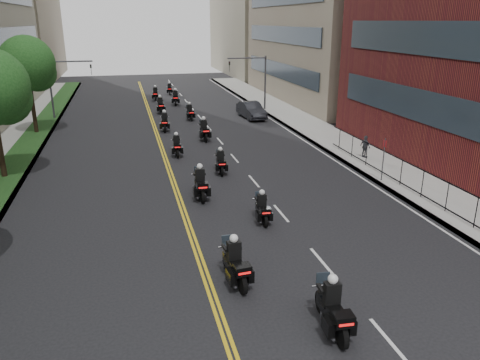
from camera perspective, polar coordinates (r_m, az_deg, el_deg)
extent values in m
cube|color=gray|center=(35.26, 13.41, 3.67)|extent=(4.00, 90.00, 0.15)
cube|color=#143413|center=(32.29, -26.40, 0.96)|extent=(2.00, 90.00, 0.04)
cube|color=#333F4C|center=(29.00, 24.56, 6.21)|extent=(0.12, 25.80, 1.80)
cube|color=#333F4C|center=(28.50, 25.67, 14.05)|extent=(0.12, 25.80, 1.80)
cube|color=#333F4C|center=(56.36, 4.73, 13.21)|extent=(0.12, 24.08, 1.80)
cube|color=#333F4C|center=(56.11, 4.85, 17.28)|extent=(0.12, 24.08, 1.80)
cube|color=#333F4C|center=(54.41, -25.01, 11.35)|extent=(0.12, 24.08, 1.80)
cube|color=#333F4C|center=(54.15, -25.62, 15.52)|extent=(0.12, 24.08, 1.80)
cube|color=black|center=(23.92, 25.57, -1.11)|extent=(0.05, 28.00, 0.05)
cube|color=black|center=(24.35, 25.14, -3.99)|extent=(0.05, 28.00, 0.05)
sphere|color=#194617|center=(30.63, -26.76, 8.88)|extent=(3.08, 3.08, 3.08)
cylinder|color=black|center=(42.30, -23.99, 8.68)|extent=(0.32, 0.32, 5.39)
sphere|color=#194617|center=(41.95, -24.56, 12.81)|extent=(4.40, 4.40, 4.40)
sphere|color=#194617|center=(42.31, -23.51, 11.93)|extent=(3.08, 3.08, 3.08)
cylinder|color=#3F3F44|center=(49.72, 3.08, 11.68)|extent=(0.18, 0.18, 5.60)
cylinder|color=#3F3F44|center=(48.92, 0.82, 14.65)|extent=(4.00, 0.14, 0.14)
imported|color=black|center=(48.56, -1.30, 13.66)|extent=(0.16, 0.20, 1.00)
cylinder|color=#3F3F44|center=(48.05, -22.06, 10.10)|extent=(0.18, 0.18, 5.60)
cylinder|color=#3F3F44|center=(47.55, -20.01, 13.43)|extent=(4.00, 0.14, 0.14)
imported|color=black|center=(47.47, -17.69, 12.69)|extent=(0.16, 0.20, 1.00)
cylinder|color=black|center=(14.55, 12.32, -18.10)|extent=(0.20, 0.76, 0.75)
cylinder|color=black|center=(15.88, 9.85, -14.43)|extent=(0.20, 0.76, 0.75)
cube|color=black|center=(15.03, 11.10, -15.22)|extent=(0.55, 1.52, 0.44)
cube|color=silver|center=(15.21, 10.96, -15.90)|extent=(0.46, 0.63, 0.33)
cube|color=black|center=(14.21, 12.49, -16.25)|extent=(0.60, 0.50, 0.35)
cube|color=red|center=(14.05, 12.85, -16.84)|extent=(0.44, 0.06, 0.08)
cube|color=black|center=(14.77, 11.16, -13.33)|extent=(0.50, 0.34, 0.68)
sphere|color=white|center=(14.54, 11.26, -11.76)|extent=(0.32, 0.32, 0.32)
cylinder|color=black|center=(16.58, 0.30, -12.56)|extent=(0.22, 0.75, 0.74)
cylinder|color=black|center=(18.02, -1.56, -9.81)|extent=(0.22, 0.75, 0.74)
cube|color=black|center=(17.14, -0.68, -10.25)|extent=(0.59, 1.51, 0.44)
cube|color=silver|center=(17.31, -0.73, -10.89)|extent=(0.47, 0.63, 0.33)
cube|color=black|center=(16.29, 0.30, -10.86)|extent=(0.61, 0.51, 0.35)
cube|color=red|center=(16.12, 0.57, -11.31)|extent=(0.44, 0.07, 0.08)
cube|color=black|center=(16.93, -0.74, -8.54)|extent=(0.51, 0.35, 0.68)
sphere|color=white|center=(16.73, -0.76, -7.13)|extent=(0.32, 0.32, 0.32)
cylinder|color=black|center=(21.54, 3.10, -4.99)|extent=(0.18, 0.64, 0.63)
cylinder|color=black|center=(22.87, 2.29, -3.51)|extent=(0.18, 0.64, 0.63)
cube|color=black|center=(22.10, 2.69, -3.61)|extent=(0.48, 1.27, 0.37)
cube|color=silver|center=(22.23, 2.66, -4.07)|extent=(0.39, 0.53, 0.28)
cube|color=black|center=(21.35, 3.12, -3.81)|extent=(0.51, 0.42, 0.30)
cube|color=red|center=(21.19, 3.23, -4.05)|extent=(0.37, 0.06, 0.06)
cube|color=black|center=(21.97, 2.68, -2.45)|extent=(0.42, 0.29, 0.57)
sphere|color=white|center=(21.84, 2.69, -1.50)|extent=(0.27, 0.27, 0.27)
cylinder|color=black|center=(24.33, -4.57, -1.99)|extent=(0.18, 0.76, 0.76)
cylinder|color=black|center=(25.98, -5.08, -0.62)|extent=(0.18, 0.76, 0.76)
cube|color=black|center=(25.05, -4.86, -0.61)|extent=(0.52, 1.52, 0.44)
cube|color=silver|center=(25.19, -4.86, -1.12)|extent=(0.44, 0.63, 0.33)
cube|color=black|center=(24.13, -4.61, -0.71)|extent=(0.59, 0.49, 0.36)
cube|color=red|center=(23.92, -4.54, -0.94)|extent=(0.45, 0.05, 0.08)
cube|color=black|center=(24.92, -4.91, 0.63)|extent=(0.50, 0.33, 0.69)
sphere|color=white|center=(24.79, -4.94, 1.66)|extent=(0.32, 0.32, 0.32)
cylinder|color=black|center=(28.48, -2.22, 1.10)|extent=(0.20, 0.67, 0.66)
cylinder|color=black|center=(29.95, -2.53, 2.00)|extent=(0.20, 0.67, 0.66)
cube|color=black|center=(29.13, -2.39, 2.07)|extent=(0.53, 1.34, 0.39)
cube|color=silver|center=(29.25, -2.39, 1.68)|extent=(0.42, 0.57, 0.29)
cube|color=black|center=(28.33, -2.23, 2.07)|extent=(0.54, 0.45, 0.31)
cube|color=red|center=(28.14, -2.18, 1.91)|extent=(0.39, 0.07, 0.07)
cube|color=black|center=(29.04, -2.41, 3.01)|extent=(0.45, 0.31, 0.60)
sphere|color=white|center=(28.95, -2.42, 3.79)|extent=(0.28, 0.28, 0.28)
cylinder|color=black|center=(32.52, -7.61, 3.23)|extent=(0.17, 0.68, 0.67)
cylinder|color=black|center=(34.04, -7.79, 3.93)|extent=(0.17, 0.68, 0.67)
cube|color=black|center=(33.21, -7.72, 4.05)|extent=(0.48, 1.35, 0.39)
cube|color=silver|center=(33.31, -7.71, 3.69)|extent=(0.40, 0.56, 0.30)
cube|color=black|center=(32.39, -7.65, 4.10)|extent=(0.53, 0.44, 0.32)
cube|color=red|center=(32.19, -7.62, 3.97)|extent=(0.40, 0.05, 0.07)
cube|color=black|center=(33.13, -7.76, 4.89)|extent=(0.45, 0.30, 0.61)
sphere|color=white|center=(33.05, -7.80, 5.59)|extent=(0.29, 0.29, 0.29)
cylinder|color=black|center=(36.58, -4.18, 5.17)|extent=(0.16, 0.76, 0.76)
cylinder|color=black|center=(38.29, -4.61, 5.78)|extent=(0.16, 0.76, 0.76)
cube|color=black|center=(37.36, -4.41, 5.95)|extent=(0.48, 1.51, 0.44)
cube|color=silver|center=(37.47, -4.42, 5.58)|extent=(0.43, 0.62, 0.33)
cube|color=black|center=(36.44, -4.20, 6.05)|extent=(0.58, 0.47, 0.36)
cube|color=red|center=(36.22, -4.14, 5.94)|extent=(0.44, 0.04, 0.08)
cube|color=black|center=(37.29, -4.45, 6.80)|extent=(0.49, 0.32, 0.69)
sphere|color=white|center=(37.21, -4.47, 7.50)|extent=(0.32, 0.32, 0.32)
cylinder|color=black|center=(40.22, -9.15, 6.22)|extent=(0.23, 0.74, 0.73)
cylinder|color=black|center=(41.89, -9.12, 6.73)|extent=(0.23, 0.74, 0.73)
cube|color=black|center=(40.99, -9.15, 6.89)|extent=(0.60, 1.49, 0.43)
cube|color=silver|center=(41.09, -9.14, 6.57)|extent=(0.47, 0.63, 0.32)
cube|color=black|center=(40.10, -9.19, 7.00)|extent=(0.60, 0.51, 0.34)
cube|color=red|center=(39.88, -9.19, 6.90)|extent=(0.43, 0.08, 0.07)
cube|color=black|center=(40.94, -9.19, 7.64)|extent=(0.50, 0.35, 0.66)
sphere|color=white|center=(40.86, -9.22, 8.26)|extent=(0.31, 0.31, 0.31)
cylinder|color=black|center=(44.61, -5.96, 7.57)|extent=(0.16, 0.69, 0.68)
cylinder|color=black|center=(46.17, -6.30, 7.94)|extent=(0.16, 0.69, 0.68)
cube|color=black|center=(45.34, -6.14, 8.11)|extent=(0.46, 1.37, 0.40)
cube|color=silver|center=(45.43, -6.14, 7.83)|extent=(0.40, 0.56, 0.30)
cube|color=black|center=(44.51, -5.98, 8.23)|extent=(0.53, 0.44, 0.32)
cube|color=red|center=(44.31, -5.93, 8.16)|extent=(0.40, 0.04, 0.07)
cube|color=black|center=(45.29, -6.18, 8.74)|extent=(0.45, 0.29, 0.62)
sphere|color=white|center=(45.23, -6.20, 9.27)|extent=(0.29, 0.29, 0.29)
cylinder|color=black|center=(48.25, -9.57, 8.31)|extent=(0.16, 0.75, 0.75)
cylinder|color=black|center=(49.98, -9.75, 8.66)|extent=(0.16, 0.75, 0.75)
cube|color=black|center=(49.06, -9.68, 8.84)|extent=(0.47, 1.49, 0.44)
cube|color=silver|center=(49.16, -9.67, 8.56)|extent=(0.42, 0.61, 0.33)
cube|color=black|center=(48.15, -9.60, 8.98)|extent=(0.57, 0.46, 0.35)
cube|color=red|center=(47.93, -9.58, 8.91)|extent=(0.44, 0.03, 0.08)
cube|color=black|center=(49.03, -9.72, 9.49)|extent=(0.49, 0.31, 0.68)
sphere|color=white|center=(48.97, -9.75, 10.02)|extent=(0.32, 0.32, 0.32)
cylinder|color=black|center=(52.88, -7.84, 9.31)|extent=(0.24, 0.77, 0.76)
cylinder|color=black|center=(54.64, -7.85, 9.62)|extent=(0.24, 0.77, 0.76)
cube|color=black|center=(53.71, -7.86, 9.80)|extent=(0.63, 1.55, 0.45)
cube|color=silver|center=(53.81, -7.85, 9.54)|extent=(0.49, 0.66, 0.33)
cube|color=black|center=(52.79, -7.87, 9.93)|extent=(0.63, 0.53, 0.36)
cube|color=red|center=(52.56, -7.87, 9.87)|extent=(0.45, 0.08, 0.08)
cube|color=black|center=(53.68, -7.89, 10.39)|extent=(0.52, 0.37, 0.69)
sphere|color=white|center=(53.63, -7.91, 10.89)|extent=(0.32, 0.32, 0.32)
cylinder|color=black|center=(56.43, -10.26, 9.77)|extent=(0.22, 0.73, 0.72)
cylinder|color=black|center=(58.10, -10.22, 10.03)|extent=(0.22, 0.73, 0.72)
cube|color=black|center=(57.22, -10.26, 10.19)|extent=(0.58, 1.47, 0.42)
cube|color=silver|center=(57.31, -10.24, 9.96)|extent=(0.46, 0.62, 0.32)
cube|color=black|center=(56.35, -10.29, 10.32)|extent=(0.59, 0.50, 0.34)
cube|color=red|center=(56.13, -10.30, 10.27)|extent=(0.42, 0.07, 0.07)
cube|color=black|center=(57.20, -10.29, 10.72)|extent=(0.49, 0.34, 0.66)
sphere|color=white|center=(57.15, -10.31, 11.17)|extent=(0.31, 0.31, 0.31)
cylinder|color=black|center=(60.95, -8.55, 10.49)|extent=(0.19, 0.66, 0.66)
cylinder|color=black|center=(62.48, -8.59, 10.69)|extent=(0.19, 0.66, 0.66)
cube|color=black|center=(61.68, -8.58, 10.84)|extent=(0.50, 1.33, 0.39)
cube|color=silver|center=(61.76, -8.58, 10.64)|extent=(0.41, 0.56, 0.29)
cube|color=black|center=(60.88, -8.58, 10.95)|extent=(0.53, 0.44, 0.31)
cube|color=red|center=(60.69, -8.57, 10.91)|extent=(0.39, 0.06, 0.07)
cube|color=black|center=(61.66, -8.61, 11.29)|extent=(0.44, 0.30, 0.60)
sphere|color=white|center=(61.62, -8.63, 11.66)|extent=(0.28, 0.28, 0.28)
imported|color=black|center=(45.78, 1.38, 8.52)|extent=(2.03, 4.85, 1.56)
imported|color=#42434A|center=(32.90, 15.02, 3.96)|extent=(0.57, 0.95, 1.52)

